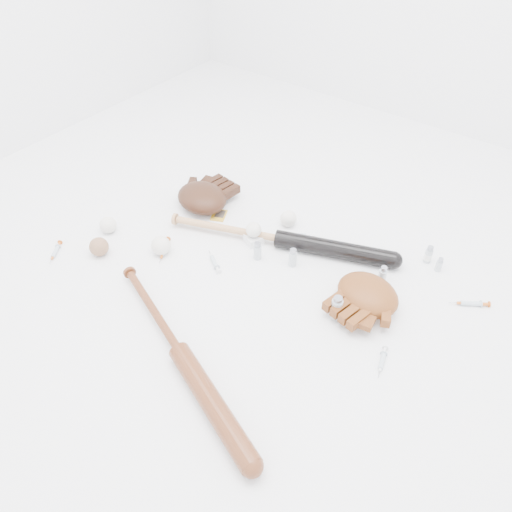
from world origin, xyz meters
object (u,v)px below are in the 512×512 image
Objects in this scene: bat_wood at (180,352)px; pedestal at (254,239)px; glove_dark at (202,197)px; bat_dark at (279,239)px.

pedestal is at bearing 125.70° from bat_wood.
glove_dark is 0.33m from pedestal.
bat_dark is 3.43× the size of glove_dark.
pedestal is (-0.15, 0.59, -0.02)m from bat_wood.
bat_dark is 0.41m from glove_dark.
bat_wood is 3.28× the size of glove_dark.
glove_dark is (-0.41, 0.01, 0.02)m from bat_dark.
bat_wood is (0.06, -0.64, -0.00)m from bat_dark.
bat_wood is at bearing -45.77° from glove_dark.
pedestal is (0.32, -0.06, -0.03)m from glove_dark.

